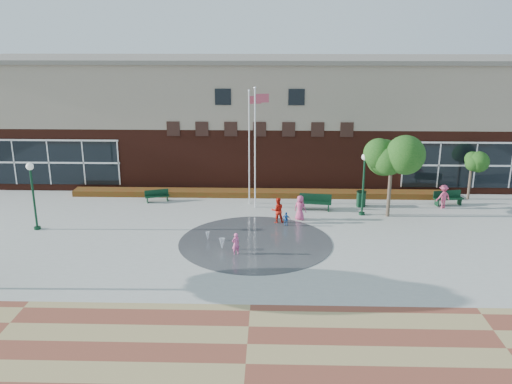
{
  "coord_description": "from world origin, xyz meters",
  "views": [
    {
      "loc": [
        0.85,
        -24.55,
        11.2
      ],
      "look_at": [
        0.0,
        4.0,
        2.6
      ],
      "focal_mm": 38.0,
      "sensor_mm": 36.0,
      "label": 1
    }
  ],
  "objects_px": {
    "flagpole_left": "(250,142)",
    "trash_can": "(361,199)",
    "bench_left": "(157,198)",
    "flagpole_right": "(256,142)",
    "child_splash": "(236,244)"
  },
  "relations": [
    {
      "from": "trash_can",
      "to": "child_splash",
      "type": "xyz_separation_m",
      "value": [
        -7.71,
        -8.16,
        0.06
      ]
    },
    {
      "from": "flagpole_left",
      "to": "bench_left",
      "type": "relative_size",
      "value": 4.54
    },
    {
      "from": "flagpole_right",
      "to": "bench_left",
      "type": "relative_size",
      "value": 4.7
    },
    {
      "from": "flagpole_right",
      "to": "bench_left",
      "type": "bearing_deg",
      "value": 157.03
    },
    {
      "from": "trash_can",
      "to": "flagpole_left",
      "type": "bearing_deg",
      "value": 176.46
    },
    {
      "from": "flagpole_left",
      "to": "bench_left",
      "type": "bearing_deg",
      "value": 161.02
    },
    {
      "from": "flagpole_right",
      "to": "bench_left",
      "type": "xyz_separation_m",
      "value": [
        -6.7,
        1.01,
        -4.11
      ]
    },
    {
      "from": "flagpole_right",
      "to": "child_splash",
      "type": "bearing_deg",
      "value": -110.24
    },
    {
      "from": "flagpole_left",
      "to": "trash_can",
      "type": "relative_size",
      "value": 7.15
    },
    {
      "from": "flagpole_left",
      "to": "trash_can",
      "type": "height_order",
      "value": "flagpole_left"
    },
    {
      "from": "flagpole_left",
      "to": "child_splash",
      "type": "height_order",
      "value": "flagpole_left"
    },
    {
      "from": "flagpole_left",
      "to": "bench_left",
      "type": "xyz_separation_m",
      "value": [
        -6.29,
        0.18,
        -3.95
      ]
    },
    {
      "from": "trash_can",
      "to": "bench_left",
      "type": "bearing_deg",
      "value": 177.35
    },
    {
      "from": "flagpole_right",
      "to": "trash_can",
      "type": "distance_m",
      "value": 7.91
    },
    {
      "from": "bench_left",
      "to": "trash_can",
      "type": "height_order",
      "value": "trash_can"
    }
  ]
}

